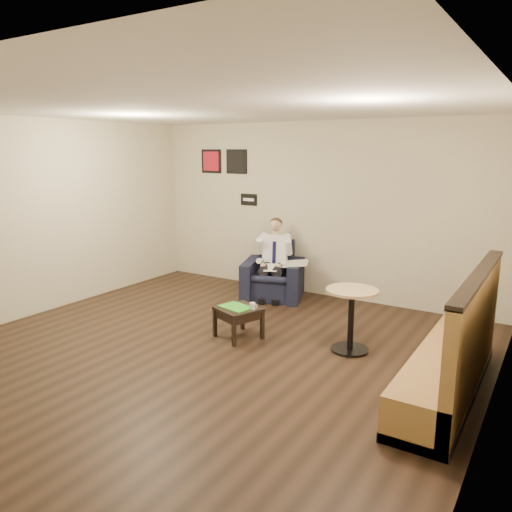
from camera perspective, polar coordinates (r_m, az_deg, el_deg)
The scene contains 18 objects.
ground at distance 6.00m, azimuth -5.87°, elevation -11.08°, with size 6.00×6.00×0.00m, color black.
wall_back at distance 8.15m, azimuth 6.98°, elevation 5.26°, with size 6.00×0.02×2.80m, color beige.
wall_left at distance 7.80m, azimuth -23.86°, elevation 4.02°, with size 0.02×6.00×2.80m, color beige.
wall_right at distance 4.46m, azimuth 25.85°, elevation -1.47°, with size 0.02×6.00×2.80m, color beige.
ceiling at distance 5.54m, azimuth -6.52°, elevation 16.64°, with size 6.00×6.00×0.02m, color white.
seating_sign at distance 8.75m, azimuth -0.83°, elevation 6.47°, with size 0.32×0.02×0.20m, color black.
art_print_left at distance 9.17m, azimuth -5.12°, elevation 10.74°, with size 0.42×0.03×0.42m, color red.
art_print_right at distance 8.85m, azimuth -2.23°, elevation 10.74°, with size 0.42×0.03×0.42m, color black.
armchair at distance 8.03m, azimuth 1.97°, elevation -1.69°, with size 0.92×0.92×0.89m, color black.
seated_man at distance 7.88m, azimuth 1.84°, elevation -0.73°, with size 0.58×0.87×1.22m, color white, non-canonical shape.
lap_papers at distance 7.80m, azimuth 1.71°, elevation -1.33°, with size 0.20×0.29×0.01m, color white.
newspaper at distance 7.85m, azimuth 4.54°, elevation -0.84°, with size 0.39×0.48×0.01m, color silver.
side_table at distance 6.40m, azimuth -2.03°, elevation -7.61°, with size 0.49×0.49×0.40m, color black.
green_folder at distance 6.34m, azimuth -2.31°, elevation -5.84°, with size 0.40×0.28×0.01m, color green.
coffee_mug at distance 6.26m, azimuth -0.40°, elevation -5.73°, with size 0.07×0.07×0.08m, color white.
smartphone at distance 6.38m, azimuth -0.76°, elevation -5.75°, with size 0.12×0.06×0.01m, color black.
banquette at distance 5.21m, azimuth 21.19°, elevation -8.26°, with size 0.57×2.40×1.23m, color olive.
cafe_table at distance 6.03m, azimuth 10.80°, elevation -7.23°, with size 0.61×0.61×0.76m, color tan.
Camera 1 is at (3.41, -4.34, 2.35)m, focal length 35.00 mm.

